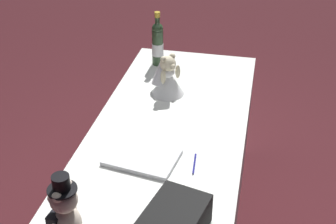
# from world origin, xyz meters

# --- Properties ---
(reception_table) EXTENTS (1.81, 0.75, 0.75)m
(reception_table) POSITION_xyz_m (0.00, 0.00, 0.38)
(reception_table) COLOR white
(reception_table) RESTS_ON ground_plane
(teddy_bear_groom) EXTENTS (0.15, 0.14, 0.29)m
(teddy_bear_groom) POSITION_xyz_m (0.76, -0.20, 0.87)
(teddy_bear_groom) COLOR beige
(teddy_bear_groom) RESTS_ON reception_table
(teddy_bear_bride) EXTENTS (0.22, 0.23, 0.23)m
(teddy_bear_bride) POSITION_xyz_m (-0.36, -0.09, 0.85)
(teddy_bear_bride) COLOR white
(teddy_bear_bride) RESTS_ON reception_table
(champagne_bottle) EXTENTS (0.07, 0.07, 0.33)m
(champagne_bottle) POSITION_xyz_m (-0.70, -0.21, 0.89)
(champagne_bottle) COLOR #2C442A
(champagne_bottle) RESTS_ON reception_table
(signing_pen) EXTENTS (0.14, 0.02, 0.01)m
(signing_pen) POSITION_xyz_m (0.25, 0.17, 0.76)
(signing_pen) COLOR navy
(signing_pen) RESTS_ON reception_table
(guestbook) EXTENTS (0.25, 0.34, 0.02)m
(guestbook) POSITION_xyz_m (0.26, -0.06, 0.76)
(guestbook) COLOR white
(guestbook) RESTS_ON reception_table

